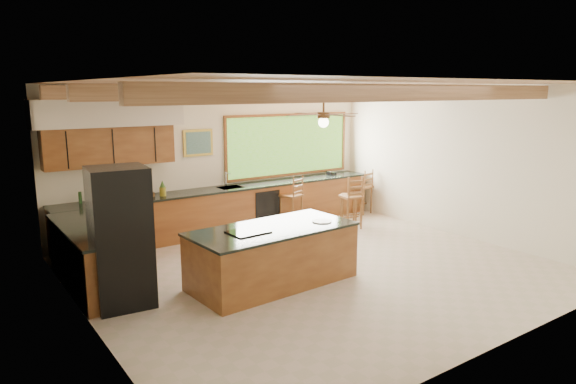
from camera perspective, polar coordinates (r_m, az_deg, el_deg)
ground at (r=8.57m, az=3.24°, el=-8.51°), size 7.20×7.20×0.00m
room_shell at (r=8.51m, az=-0.23°, el=6.67°), size 7.27×6.54×3.02m
counter_run at (r=10.08m, az=-9.37°, el=-2.85°), size 7.12×3.10×1.23m
island at (r=7.82m, az=-1.73°, el=-7.05°), size 2.57×1.31×0.89m
refrigerator at (r=7.26m, az=-18.09°, el=-4.81°), size 0.81×0.80×1.91m
bar_stool_a at (r=10.94m, az=0.56°, el=-0.50°), size 0.50×0.50×1.13m
bar_stool_b at (r=11.13m, az=7.34°, el=-0.48°), size 0.52×0.52×1.10m
bar_stool_c at (r=10.88m, az=7.27°, el=-0.63°), size 0.49×0.49×1.13m
bar_stool_d at (r=12.25m, az=8.48°, el=0.48°), size 0.44×0.44×1.07m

